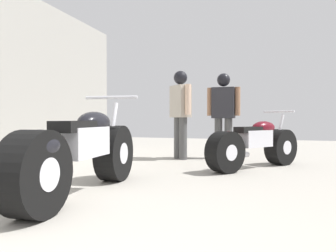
# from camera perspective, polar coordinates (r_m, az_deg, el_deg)

# --- Properties ---
(ground_plane) EXTENTS (16.56, 16.56, 0.00)m
(ground_plane) POSITION_cam_1_polar(r_m,az_deg,el_deg) (4.05, 2.33, -9.48)
(ground_plane) COLOR #A8A399
(motorcycle_maroon_cruiser) EXTENTS (0.65, 2.22, 1.03)m
(motorcycle_maroon_cruiser) POSITION_cam_1_polar(r_m,az_deg,el_deg) (3.27, -15.06, -4.61)
(motorcycle_maroon_cruiser) COLOR black
(motorcycle_maroon_cruiser) RESTS_ON ground_plane
(motorcycle_black_naked) EXTENTS (1.32, 1.68, 0.89)m
(motorcycle_black_naked) POSITION_cam_1_polar(r_m,az_deg,el_deg) (5.05, 14.95, -3.24)
(motorcycle_black_naked) COLOR black
(motorcycle_black_naked) RESTS_ON ground_plane
(mechanic_in_blue) EXTENTS (0.64, 0.25, 1.62)m
(mechanic_in_blue) POSITION_cam_1_polar(r_m,az_deg,el_deg) (6.24, 9.80, 3.25)
(mechanic_in_blue) COLOR #4C4C4C
(mechanic_in_blue) RESTS_ON ground_plane
(mechanic_with_helmet) EXTENTS (0.53, 0.53, 1.66)m
(mechanic_with_helmet) POSITION_cam_1_polar(r_m,az_deg,el_deg) (6.05, 2.22, 3.51)
(mechanic_with_helmet) COLOR #4C4C4C
(mechanic_with_helmet) RESTS_ON ground_plane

